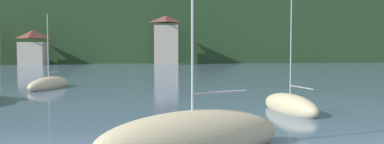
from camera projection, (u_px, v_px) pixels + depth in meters
wooded_hillside at (246, 35)px, 137.77m from camera, size 352.00×59.84×48.76m
shore_building_westcentral at (33, 48)px, 93.67m from camera, size 5.59×6.02×7.68m
shore_building_central at (166, 41)px, 95.34m from camera, size 5.57×4.66×10.99m
sailboat_near_0 at (192, 138)px, 16.71m from camera, size 8.37×5.47×11.39m
sailboat_far_1 at (49, 85)px, 41.60m from camera, size 3.65×7.22×7.69m
sailboat_mid_10 at (290, 106)px, 26.71m from camera, size 2.89×6.01×8.53m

